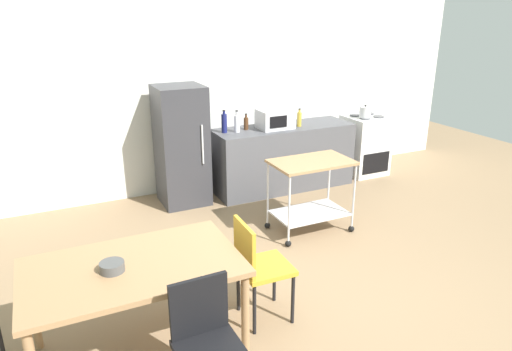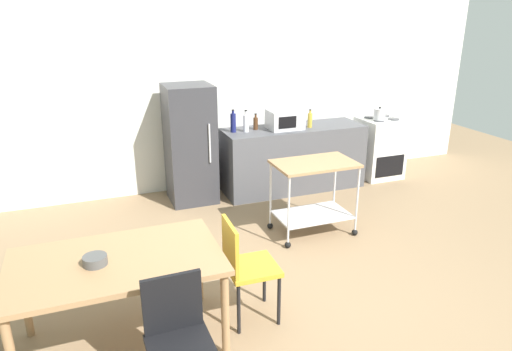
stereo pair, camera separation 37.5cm
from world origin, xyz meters
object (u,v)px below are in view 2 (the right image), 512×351
(stove_oven, at_px, (379,148))
(kettle, at_px, (379,114))
(chair_black, at_px, (178,336))
(refrigerator, at_px, (190,144))
(microwave, at_px, (285,119))
(bottle_olive_oil, at_px, (310,120))
(bottle_hot_sauce, at_px, (256,123))
(dining_table, at_px, (117,269))
(bottle_soda, at_px, (233,122))
(bottle_soy_sauce, at_px, (246,123))
(kitchen_cart, at_px, (314,186))
(chair_mustard, at_px, (244,263))
(fruit_bowl, at_px, (95,260))

(stove_oven, height_order, kettle, kettle)
(chair_black, height_order, refrigerator, refrigerator)
(microwave, bearing_deg, bottle_olive_oil, -7.38)
(refrigerator, bearing_deg, bottle_olive_oil, -6.13)
(bottle_hot_sauce, bearing_deg, kettle, -4.69)
(dining_table, height_order, stove_oven, stove_oven)
(stove_oven, distance_m, bottle_olive_oil, 1.37)
(bottle_soda, bearing_deg, chair_black, -113.74)
(chair_black, height_order, bottle_olive_oil, bottle_olive_oil)
(bottle_soy_sauce, xyz_separation_m, bottle_olive_oil, (0.91, -0.08, -0.02))
(kitchen_cart, bearing_deg, refrigerator, 125.99)
(chair_black, xyz_separation_m, bottle_olive_oil, (2.53, 3.19, 0.49))
(bottle_soda, bearing_deg, chair_mustard, -106.48)
(microwave, height_order, bottle_olive_oil, microwave)
(refrigerator, relative_size, kettle, 6.47)
(refrigerator, bearing_deg, stove_oven, -1.60)
(dining_table, bearing_deg, kettle, 32.25)
(bottle_soy_sauce, xyz_separation_m, microwave, (0.55, -0.03, 0.01))
(chair_mustard, xyz_separation_m, bottle_olive_oil, (1.85, 2.51, 0.49))
(kitchen_cart, distance_m, kettle, 2.19)
(dining_table, bearing_deg, kitchen_cart, 28.56)
(dining_table, distance_m, refrigerator, 2.92)
(dining_table, xyz_separation_m, fruit_bowl, (-0.14, -0.02, 0.11))
(chair_mustard, height_order, kettle, kettle)
(refrigerator, distance_m, microwave, 1.33)
(chair_black, distance_m, kitchen_cart, 2.72)
(dining_table, xyz_separation_m, bottle_soy_sauce, (1.91, 2.58, 0.35))
(dining_table, bearing_deg, stove_oven, 32.49)
(chair_black, height_order, microwave, microwave)
(bottle_soda, relative_size, fruit_bowl, 1.79)
(bottle_olive_oil, distance_m, fruit_bowl, 3.89)
(bottle_soy_sauce, height_order, kettle, bottle_soy_sauce)
(chair_mustard, distance_m, stove_oven, 4.05)
(refrigerator, bearing_deg, kitchen_cart, -54.01)
(stove_oven, distance_m, fruit_bowl, 4.97)
(refrigerator, height_order, bottle_olive_oil, refrigerator)
(stove_oven, bearing_deg, bottle_hot_sauce, 178.41)
(kitchen_cart, xyz_separation_m, kettle, (1.72, 1.28, 0.43))
(bottle_soda, relative_size, bottle_hot_sauce, 1.37)
(dining_table, distance_m, fruit_bowl, 0.18)
(bottle_soda, xyz_separation_m, bottle_olive_oil, (1.07, -0.13, -0.03))
(bottle_soda, height_order, bottle_olive_oil, bottle_soda)
(bottle_soda, relative_size, kettle, 1.26)
(stove_oven, xyz_separation_m, bottle_olive_oil, (-1.25, -0.10, 0.55))
(chair_black, xyz_separation_m, bottle_hot_sauce, (1.79, 3.34, 0.47))
(bottle_hot_sauce, bearing_deg, stove_oven, -1.59)
(kitchen_cart, relative_size, bottle_olive_oil, 3.63)
(dining_table, relative_size, microwave, 3.26)
(stove_oven, distance_m, refrigerator, 2.92)
(chair_black, relative_size, kitchen_cart, 0.98)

